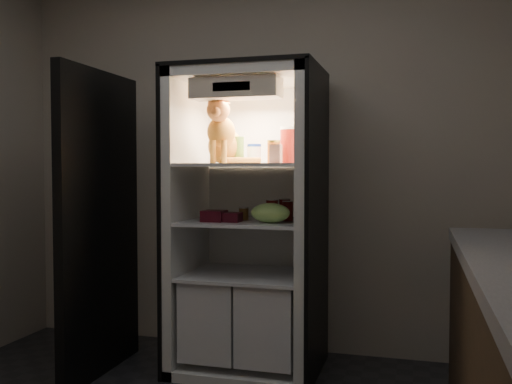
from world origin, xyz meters
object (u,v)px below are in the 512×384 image
tabby_cat (223,138)px  condiment_jar (244,213)px  salsa_jar (274,152)px  soda_can_c (272,211)px  parmesan_shaker (239,150)px  grape_bag (270,213)px  pepper_jar (291,145)px  berry_box_left (214,216)px  soda_can_a (285,209)px  mayo_tub (254,154)px  cream_carton (276,154)px  berry_box_right (231,217)px  soda_can_b (288,211)px  refrigerator (250,243)px

tabby_cat → condiment_jar: 0.48m
salsa_jar → soda_can_c: size_ratio=1.05×
parmesan_shaker → grape_bag: parmesan_shaker is taller
pepper_jar → berry_box_left: bearing=-147.9°
soda_can_a → mayo_tub: bearing=175.1°
soda_can_c → berry_box_left: soda_can_c is taller
mayo_tub → berry_box_left: (-0.17, -0.27, -0.38)m
pepper_jar → soda_can_a: bearing=-166.9°
cream_carton → grape_bag: cream_carton is taller
salsa_jar → parmesan_shaker: bearing=179.0°
condiment_jar → grape_bag: size_ratio=0.36×
condiment_jar → berry_box_right: (-0.04, -0.13, -0.01)m
parmesan_shaker → soda_can_b: (0.31, 0.01, -0.37)m
mayo_tub → grape_bag: mayo_tub is taller
parmesan_shaker → pepper_jar: (0.30, 0.11, 0.03)m
cream_carton → berry_box_right: size_ratio=0.96×
salsa_jar → soda_can_b: (0.08, 0.02, -0.36)m
soda_can_a → condiment_jar: soda_can_a is taller
salsa_jar → cream_carton: size_ratio=1.31×
cream_carton → berry_box_right: 0.47m
mayo_tub → berry_box_right: 0.47m
soda_can_b → grape_bag: soda_can_b is taller
pepper_jar → soda_can_b: size_ratio=1.87×
pepper_jar → condiment_jar: 0.52m
mayo_tub → soda_can_c: mayo_tub is taller
soda_can_b → grape_bag: bearing=-116.3°
refrigerator → pepper_jar: bearing=14.2°
berry_box_right → grape_bag: bearing=1.5°
parmesan_shaker → grape_bag: size_ratio=0.71×
soda_can_b → salsa_jar: bearing=-169.4°
refrigerator → condiment_jar: bearing=-107.7°
tabby_cat → parmesan_shaker: size_ratio=2.56×
grape_bag → berry_box_left: bearing=-177.8°
salsa_jar → condiment_jar: size_ratio=1.69×
soda_can_a → soda_can_b: size_ratio=1.07×
soda_can_a → cream_carton: bearing=-87.2°
soda_can_b → soda_can_c: soda_can_c is taller
pepper_jar → condiment_jar: bearing=-155.3°
soda_can_c → salsa_jar: bearing=96.2°
soda_can_a → condiment_jar: (-0.23, -0.12, -0.02)m
mayo_tub → grape_bag: bearing=-56.0°
mayo_tub → berry_box_left: 0.50m
soda_can_b → cream_carton: bearing=-97.3°
parmesan_shaker → condiment_jar: size_ratio=2.00×
soda_can_b → berry_box_left: 0.45m
soda_can_b → berry_box_right: bearing=-154.3°
parmesan_shaker → soda_can_c: 0.44m
condiment_jar → berry_box_left: (-0.14, -0.14, -0.01)m
refrigerator → soda_can_a: refrigerator is taller
salsa_jar → soda_can_c: 0.36m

